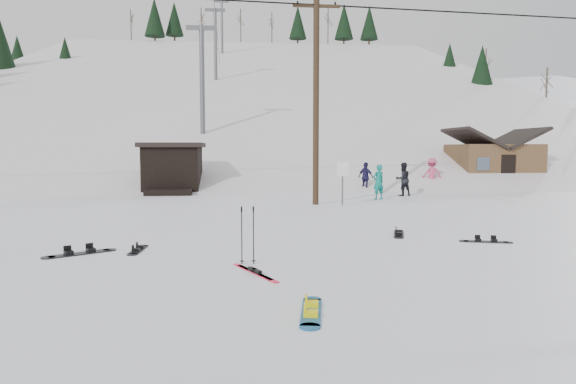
{
  "coord_description": "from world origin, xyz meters",
  "views": [
    {
      "loc": [
        -1.16,
        -7.94,
        2.4
      ],
      "look_at": [
        -0.1,
        3.9,
        1.4
      ],
      "focal_mm": 32.0,
      "sensor_mm": 36.0,
      "label": 1
    }
  ],
  "objects": [
    {
      "name": "ground",
      "position": [
        0.0,
        0.0,
        0.0
      ],
      "size": [
        200.0,
        200.0,
        0.0
      ],
      "primitive_type": "plane",
      "color": "white",
      "rests_on": "ground"
    },
    {
      "name": "ski_slope",
      "position": [
        0.0,
        55.0,
        -12.0
      ],
      "size": [
        60.0,
        85.24,
        65.97
      ],
      "primitive_type": "cube",
      "rotation": [
        0.31,
        0.0,
        0.0
      ],
      "color": "silver",
      "rests_on": "ground"
    },
    {
      "name": "ridge_right",
      "position": [
        38.0,
        50.0,
        -11.0
      ],
      "size": [
        45.66,
        93.98,
        54.59
      ],
      "primitive_type": "cube",
      "rotation": [
        0.21,
        -0.05,
        -0.12
      ],
      "color": "white",
      "rests_on": "ground"
    },
    {
      "name": "treeline_crest",
      "position": [
        0.0,
        86.0,
        0.0
      ],
      "size": [
        50.0,
        6.0,
        10.0
      ],
      "primitive_type": null,
      "color": "black",
      "rests_on": "ski_slope"
    },
    {
      "name": "utility_pole",
      "position": [
        2.0,
        14.0,
        4.68
      ],
      "size": [
        2.0,
        0.26,
        9.0
      ],
      "color": "#3A2819",
      "rests_on": "ground"
    },
    {
      "name": "trail_sign",
      "position": [
        3.1,
        13.58,
        1.27
      ],
      "size": [
        0.5,
        0.09,
        1.85
      ],
      "color": "#595B60",
      "rests_on": "ground"
    },
    {
      "name": "lift_hut",
      "position": [
        -5.0,
        20.94,
        1.36
      ],
      "size": [
        3.4,
        4.1,
        2.75
      ],
      "color": "black",
      "rests_on": "ground"
    },
    {
      "name": "lift_tower_near",
      "position": [
        -4.0,
        30.0,
        7.86
      ],
      "size": [
        2.2,
        0.36,
        8.0
      ],
      "color": "#595B60",
      "rests_on": "ski_slope"
    },
    {
      "name": "lift_tower_mid",
      "position": [
        -4.0,
        50.0,
        14.36
      ],
      "size": [
        2.2,
        0.36,
        8.0
      ],
      "color": "#595B60",
      "rests_on": "ski_slope"
    },
    {
      "name": "lift_tower_far",
      "position": [
        -4.0,
        70.0,
        20.86
      ],
      "size": [
        2.2,
        0.36,
        8.0
      ],
      "color": "#595B60",
      "rests_on": "ski_slope"
    },
    {
      "name": "cabin",
      "position": [
        15.0,
        24.0,
        1.48
      ],
      "size": [
        5.39,
        4.4,
        3.77
      ],
      "color": "brown",
      "rests_on": "ground"
    },
    {
      "name": "hero_snowboard",
      "position": [
        -0.17,
        -0.65,
        0.03
      ],
      "size": [
        0.49,
        1.53,
        0.11
      ],
      "rotation": [
        0.0,
        0.0,
        1.41
      ],
      "color": "#165C91",
      "rests_on": "ground"
    },
    {
      "name": "hero_skis",
      "position": [
        -0.93,
        1.83,
        0.03
      ],
      "size": [
        0.85,
        1.61,
        0.09
      ],
      "rotation": [
        0.0,
        0.0,
        0.45
      ],
      "color": "red",
      "rests_on": "ground"
    },
    {
      "name": "ski_poles",
      "position": [
        -1.06,
        2.67,
        0.62
      ],
      "size": [
        0.33,
        0.09,
        1.21
      ],
      "color": "black",
      "rests_on": "ground"
    },
    {
      "name": "board_scatter_a",
      "position": [
        -4.87,
        3.99,
        0.03
      ],
      "size": [
        1.44,
        1.07,
        0.12
      ],
      "rotation": [
        0.0,
        0.0,
        0.59
      ],
      "color": "black",
      "rests_on": "ground"
    },
    {
      "name": "board_scatter_b",
      "position": [
        -3.64,
        4.31,
        0.02
      ],
      "size": [
        0.3,
        1.28,
        0.09
      ],
      "rotation": [
        0.0,
        0.0,
        1.52
      ],
      "color": "black",
      "rests_on": "ground"
    },
    {
      "name": "board_scatter_d",
      "position": [
        5.09,
        4.63,
        0.02
      ],
      "size": [
        1.3,
        0.54,
        0.09
      ],
      "rotation": [
        0.0,
        0.0,
        -0.27
      ],
      "color": "black",
      "rests_on": "ground"
    },
    {
      "name": "board_scatter_f",
      "position": [
        3.21,
        5.97,
        0.03
      ],
      "size": [
        0.62,
        1.39,
        0.1
      ],
      "rotation": [
        0.0,
        0.0,
        1.27
      ],
      "color": "black",
      "rests_on": "ground"
    },
    {
      "name": "skier_teal",
      "position": [
        5.3,
        15.96,
        0.83
      ],
      "size": [
        0.72,
        0.61,
        1.67
      ],
      "primitive_type": "imported",
      "rotation": [
        0.0,
        0.0,
        3.55
      ],
      "color": "#0C7A6D",
      "rests_on": "ground"
    },
    {
      "name": "skier_dark",
      "position": [
        7.04,
        17.65,
        0.86
      ],
      "size": [
        0.96,
        0.82,
        1.71
      ],
      "primitive_type": "imported",
      "rotation": [
        0.0,
        0.0,
        3.37
      ],
      "color": "black",
      "rests_on": "ground"
    },
    {
      "name": "skier_pink",
      "position": [
        9.95,
        21.33,
        0.93
      ],
      "size": [
        1.22,
        0.71,
        1.87
      ],
      "primitive_type": "imported",
      "rotation": [
        0.0,
        0.0,
        3.13
      ],
      "color": "#C6466D",
      "rests_on": "ground"
    },
    {
      "name": "skier_navy",
      "position": [
        5.69,
        20.05,
        0.83
      ],
      "size": [
        0.94,
        1.01,
        1.67
      ],
      "primitive_type": "imported",
      "rotation": [
        0.0,
        0.0,
        2.27
      ],
      "color": "#1F1B44",
      "rests_on": "ground"
    }
  ]
}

